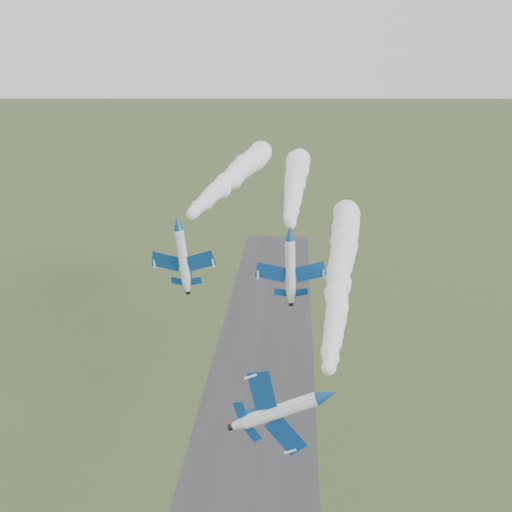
# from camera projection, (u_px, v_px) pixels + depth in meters

# --- Properties ---
(runway) EXTENTS (24.00, 260.00, 0.04)m
(runway) POSITION_uv_depth(u_px,v_px,m) (254.00, 439.00, 108.15)
(runway) COLOR #303032
(runway) RESTS_ON ground
(jet_lead) EXTENTS (5.30, 13.42, 9.99)m
(jet_lead) POSITION_uv_depth(u_px,v_px,m) (327.00, 396.00, 61.98)
(jet_lead) COLOR white
(smoke_trail_jet_lead) EXTENTS (9.92, 59.86, 5.34)m
(smoke_trail_jet_lead) POSITION_uv_depth(u_px,v_px,m) (340.00, 270.00, 91.94)
(smoke_trail_jet_lead) COLOR white
(jet_pair_left) EXTENTS (10.97, 12.98, 3.26)m
(jet_pair_left) POSITION_uv_depth(u_px,v_px,m) (177.00, 223.00, 88.78)
(jet_pair_left) COLOR white
(smoke_trail_jet_pair_left) EXTENTS (16.94, 59.57, 5.66)m
(smoke_trail_jet_pair_left) POSITION_uv_depth(u_px,v_px,m) (233.00, 177.00, 118.63)
(smoke_trail_jet_pair_left) COLOR white
(jet_pair_right) EXTENTS (11.04, 13.32, 3.30)m
(jet_pair_right) POSITION_uv_depth(u_px,v_px,m) (290.00, 233.00, 87.91)
(jet_pair_right) COLOR white
(smoke_trail_jet_pair_right) EXTENTS (5.71, 55.36, 5.30)m
(smoke_trail_jet_pair_right) POSITION_uv_depth(u_px,v_px,m) (295.00, 186.00, 116.75)
(smoke_trail_jet_pair_right) COLOR white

